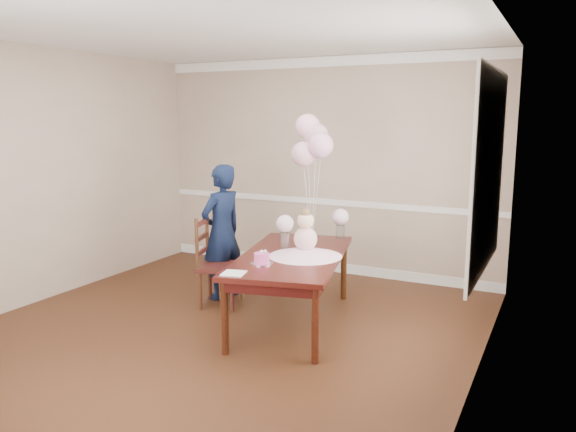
{
  "coord_description": "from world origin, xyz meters",
  "views": [
    {
      "loc": [
        2.77,
        -4.03,
        1.97
      ],
      "look_at": [
        0.45,
        0.6,
        1.05
      ],
      "focal_mm": 35.0,
      "sensor_mm": 36.0,
      "label": 1
    }
  ],
  "objects_px": {
    "birthday_cake": "(262,258)",
    "woman": "(222,232)",
    "dining_chair_seat": "(220,267)",
    "dining_table_top": "(292,256)"
  },
  "relations": [
    {
      "from": "birthday_cake",
      "to": "woman",
      "type": "bearing_deg",
      "value": 139.49
    },
    {
      "from": "birthday_cake",
      "to": "dining_chair_seat",
      "type": "relative_size",
      "value": 0.33
    },
    {
      "from": "dining_table_top",
      "to": "birthday_cake",
      "type": "relative_size",
      "value": 13.33
    },
    {
      "from": "dining_chair_seat",
      "to": "birthday_cake",
      "type": "bearing_deg",
      "value": -51.43
    },
    {
      "from": "dining_table_top",
      "to": "dining_chair_seat",
      "type": "xyz_separation_m",
      "value": [
        -0.9,
        0.12,
        -0.24
      ]
    },
    {
      "from": "birthday_cake",
      "to": "woman",
      "type": "relative_size",
      "value": 0.09
    },
    {
      "from": "dining_table_top",
      "to": "birthday_cake",
      "type": "bearing_deg",
      "value": -113.96
    },
    {
      "from": "dining_table_top",
      "to": "woman",
      "type": "xyz_separation_m",
      "value": [
        -1.03,
        0.37,
        0.07
      ]
    },
    {
      "from": "dining_table_top",
      "to": "dining_chair_seat",
      "type": "bearing_deg",
      "value": 159.23
    },
    {
      "from": "birthday_cake",
      "to": "dining_chair_seat",
      "type": "height_order",
      "value": "birthday_cake"
    }
  ]
}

